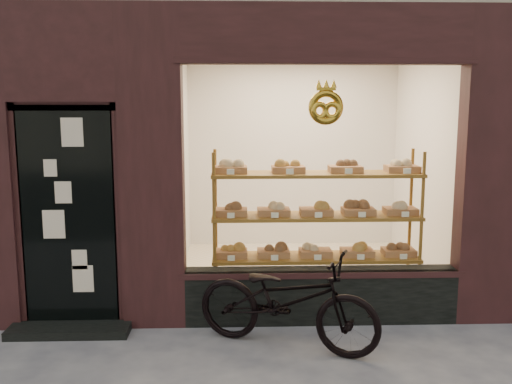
{
  "coord_description": "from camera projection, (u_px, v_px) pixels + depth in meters",
  "views": [
    {
      "loc": [
        -0.39,
        -3.34,
        2.22
      ],
      "look_at": [
        -0.21,
        2.0,
        1.35
      ],
      "focal_mm": 40.0,
      "sensor_mm": 36.0,
      "label": 1
    }
  ],
  "objects": [
    {
      "name": "bicycle",
      "position": [
        287.0,
        300.0,
        5.1
      ],
      "size": [
        1.8,
        1.24,
        0.9
      ],
      "primitive_type": "imported",
      "rotation": [
        0.0,
        0.0,
        1.15
      ],
      "color": "black",
      "rests_on": "ground"
    },
    {
      "name": "display_shelf",
      "position": [
        316.0,
        229.0,
        6.06
      ],
      "size": [
        2.2,
        0.45,
        1.7
      ],
      "color": "brown",
      "rests_on": "ground"
    }
  ]
}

